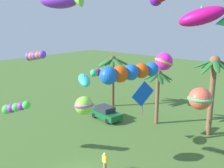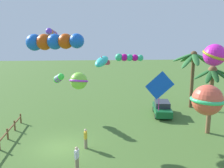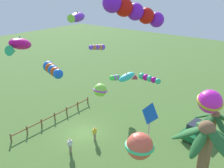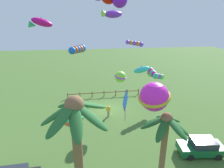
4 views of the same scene
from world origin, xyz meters
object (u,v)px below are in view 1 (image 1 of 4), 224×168
object	(u,v)px
kite_tube_1	(35,56)
kite_tube_10	(101,72)
spectator_1	(105,162)
kite_ball_0	(84,106)
kite_fish_5	(84,80)
kite_fish_11	(61,1)
palm_tree_1	(158,83)
kite_ball_3	(164,62)
kite_tube_4	(15,108)
palm_tree_0	(113,66)
palm_tree_2	(213,78)
kite_ball_8	(200,99)
kite_fish_6	(205,17)
kite_diamond_9	(143,94)
kite_tube_7	(128,73)
parked_car_1	(106,113)

from	to	relation	value
kite_tube_1	kite_tube_10	bearing A→B (deg)	89.75
spectator_1	kite_ball_0	world-z (taller)	kite_ball_0
kite_ball_0	kite_fish_5	world-z (taller)	kite_fish_5
kite_fish_11	palm_tree_1	bearing A→B (deg)	95.50
kite_ball_0	kite_ball_3	size ratio (longest dim) A/B	0.71
kite_tube_4	palm_tree_0	bearing A→B (deg)	99.74
palm_tree_0	palm_tree_2	bearing A→B (deg)	-1.84
kite_ball_8	kite_tube_1	bearing A→B (deg)	-126.37
kite_fish_6	kite_fish_11	distance (m)	8.17
palm_tree_2	kite_ball_8	distance (m)	4.22
kite_tube_4	kite_diamond_9	size ratio (longest dim) A/B	0.85
kite_tube_7	kite_tube_10	xyz separation A→B (m)	(-7.24, 5.39, -1.69)
kite_ball_8	kite_fish_11	world-z (taller)	kite_fish_11
palm_tree_1	palm_tree_2	world-z (taller)	palm_tree_2
kite_fish_6	kite_tube_10	size ratio (longest dim) A/B	1.06
kite_ball_8	kite_tube_10	world-z (taller)	kite_tube_10
palm_tree_0	kite_ball_0	distance (m)	15.05
palm_tree_1	kite_fish_5	world-z (taller)	kite_fish_5
palm_tree_1	palm_tree_2	distance (m)	5.64
kite_ball_3	kite_tube_10	bearing A→B (deg)	-110.51
palm_tree_2	kite_tube_1	world-z (taller)	kite_tube_1
kite_tube_1	kite_tube_4	distance (m)	5.60
palm_tree_2	kite_ball_0	xyz separation A→B (m)	(-4.79, -12.18, -0.80)
palm_tree_0	palm_tree_2	xyz separation A→B (m)	(13.03, -0.42, 0.48)
kite_fish_6	kite_ball_8	world-z (taller)	kite_fish_6
palm_tree_0	parked_car_1	size ratio (longest dim) A/B	1.64
palm_tree_0	kite_tube_10	bearing A→B (deg)	-54.69
palm_tree_1	kite_fish_11	world-z (taller)	kite_fish_11
kite_ball_0	kite_tube_10	distance (m)	5.11
kite_tube_10	kite_fish_11	xyz separation A→B (m)	(3.00, -6.47, 5.62)
kite_ball_0	kite_fish_5	xyz separation A→B (m)	(-2.08, 1.95, 1.27)
parked_car_1	palm_tree_0	bearing A→B (deg)	121.36
kite_tube_1	kite_fish_11	world-z (taller)	kite_fish_11
kite_ball_0	kite_tube_1	distance (m)	4.96
kite_ball_8	kite_fish_11	distance (m)	13.57
kite_diamond_9	kite_fish_5	bearing A→B (deg)	-123.53
parked_car_1	palm_tree_2	bearing A→B (deg)	19.35
palm_tree_0	kite_fish_5	xyz separation A→B (m)	(6.16, -10.64, 0.95)
palm_tree_0	kite_ball_0	world-z (taller)	palm_tree_0
spectator_1	kite_diamond_9	xyz separation A→B (m)	(-0.76, 5.83, 3.88)
kite_fish_5	kite_diamond_9	xyz separation A→B (m)	(2.90, 4.38, -1.61)
kite_fish_5	kite_tube_1	bearing A→B (deg)	-93.74
parked_car_1	kite_tube_4	bearing A→B (deg)	-89.66
kite_tube_1	spectator_1	bearing A→B (deg)	35.54
kite_tube_1	kite_fish_5	xyz separation A→B (m)	(0.28, 4.26, -2.43)
parked_car_1	kite_tube_1	distance (m)	13.84
kite_ball_0	kite_ball_8	bearing A→B (deg)	56.75
kite_tube_1	parked_car_1	bearing A→B (deg)	107.34
kite_ball_0	kite_fish_5	distance (m)	3.12
kite_fish_11	spectator_1	bearing A→B (deg)	71.54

